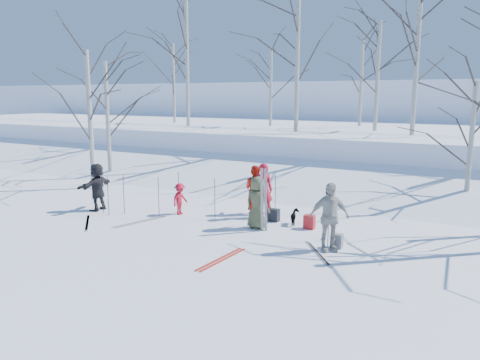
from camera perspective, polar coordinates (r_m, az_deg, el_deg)
The scene contains 40 objects.
ground at distance 13.97m, azimuth -3.05°, elevation -6.22°, with size 120.00×120.00×0.00m, color white.
snow_ramp at distance 20.01m, azimuth 7.79°, elevation -0.78°, with size 70.00×9.50×1.40m, color white.
snow_plateau at distance 29.33m, azimuth 15.15°, elevation 4.15°, with size 70.00×18.00×2.20m, color white.
far_hill at distance 49.83m, azimuth 21.36°, elevation 7.36°, with size 90.00×30.00×6.00m, color white.
skier_olive_center at distance 14.05m, azimuth 2.11°, elevation -2.76°, with size 0.78×0.51×1.59m, color #494D2E.
skier_red_north at distance 15.26m, azimuth 2.80°, elevation -1.28°, with size 0.66×0.43×1.81m, color #B51024.
skier_redor_behind at distance 15.81m, azimuth 1.85°, elevation -1.16°, with size 0.80×0.63×1.65m, color red.
skier_red_seated at distance 15.84m, azimuth -7.32°, elevation -2.30°, with size 0.69×0.40×1.07m, color #B51024.
skier_cream_east at distance 12.22m, azimuth 10.79°, elevation -4.45°, with size 1.05×0.44×1.79m, color beige.
skier_grey_west at distance 16.96m, azimuth -17.00°, elevation -0.82°, with size 1.54×0.49×1.66m, color black.
dog at distance 14.63m, azimuth 6.71°, elevation -4.52°, with size 0.26×0.58×0.49m, color black.
upright_ski_left at distance 13.69m, azimuth 2.69°, elevation -2.44°, with size 0.07×0.02×1.90m, color silver.
upright_ski_right at distance 13.68m, azimuth 3.13°, elevation -2.46°, with size 0.07×0.02×1.90m, color silver.
ski_pair_a at distance 12.17m, azimuth 9.51°, elevation -8.82°, with size 1.31×1.63×0.02m, color silver, non-canonical shape.
ski_pair_b at distance 15.55m, azimuth -18.10°, elevation -4.96°, with size 1.49×1.48×0.02m, color silver, non-canonical shape.
ski_pair_c at distance 15.22m, azimuth -12.07°, elevation -5.00°, with size 0.67×1.89×0.02m, color silver, non-canonical shape.
ski_pair_d at distance 11.62m, azimuth -2.29°, elevation -9.63°, with size 0.31×1.91×0.02m, color maroon, non-canonical shape.
ski_pole_a at distance 16.51m, azimuth -7.47°, elevation -1.30°, with size 0.02×0.02×1.34m, color black.
ski_pole_b at distance 16.17m, azimuth -15.79°, elevation -1.86°, with size 0.02×0.02×1.34m, color black.
ski_pole_c at distance 15.56m, azimuth -9.89°, elevation -2.09°, with size 0.02×0.02×1.34m, color black.
ski_pole_d at distance 13.19m, azimuth 11.12°, elevation -4.38°, with size 0.02×0.02×1.34m, color black.
ski_pole_e at distance 15.40m, azimuth 2.85°, elevation -2.07°, with size 0.02×0.02×1.34m, color black.
ski_pole_f at distance 16.51m, azimuth -16.41°, elevation -1.64°, with size 0.02×0.02×1.34m, color black.
ski_pole_g at distance 15.15m, azimuth -3.09°, elevation -2.29°, with size 0.02×0.02×1.34m, color black.
ski_pole_h at distance 16.22m, azimuth -13.99°, elevation -1.73°, with size 0.02×0.02×1.34m, color black.
ski_pole_i at distance 12.58m, azimuth 10.74°, elevation -5.09°, with size 0.02×0.02×1.34m, color black.
ski_pole_j at distance 15.67m, azimuth 4.32°, elevation -1.87°, with size 0.02×0.02×1.34m, color black.
backpack_red at distance 14.27m, azimuth 8.45°, elevation -5.08°, with size 0.32×0.22×0.42m, color #B31B1E.
backpack_grey at distance 12.66m, azimuth 11.71°, elevation -7.28°, with size 0.30×0.20×0.38m, color slate.
backpack_dark at distance 14.98m, azimuth 4.14°, elevation -4.29°, with size 0.34×0.24×0.40m, color black.
birch_plateau_a at distance 31.12m, azimuth -8.09°, elevation 11.57°, with size 4.10×4.10×5.00m, color silver, non-canonical shape.
birch_plateau_c at distance 24.56m, azimuth 16.41°, elevation 11.99°, with size 4.32×4.32×5.32m, color silver, non-canonical shape.
birch_plateau_d at distance 27.27m, azimuth 3.77°, elevation 11.22°, with size 3.69×3.69×4.41m, color silver, non-canonical shape.
birch_plateau_e at distance 27.51m, azimuth -6.46°, elevation 14.08°, with size 5.64×5.64×7.20m, color silver, non-canonical shape.
birch_plateau_g at distance 23.22m, azimuth 6.99°, elevation 13.91°, with size 5.16×5.16×6.51m, color silver, non-canonical shape.
birch_plateau_h at distance 28.27m, azimuth 14.56°, elevation 11.52°, with size 4.13×4.13×5.04m, color silver, non-canonical shape.
birch_plateau_i at distance 22.34m, azimuth 20.73°, elevation 13.52°, with size 5.18×5.18×6.54m, color silver, non-canonical shape.
birch_edge_a at distance 20.88m, azimuth -17.81°, elevation 6.90°, with size 4.67×4.67×5.81m, color silver, non-canonical shape.
birch_edge_d at distance 23.38m, azimuth -15.83°, elevation 6.99°, with size 4.48×4.48×5.54m, color silver, non-canonical shape.
birch_edge_e at distance 17.82m, azimuth 26.29°, elevation 3.60°, with size 3.70×3.70×4.43m, color silver, non-canonical shape.
Camera 1 is at (7.24, -11.26, 3.97)m, focal length 35.00 mm.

